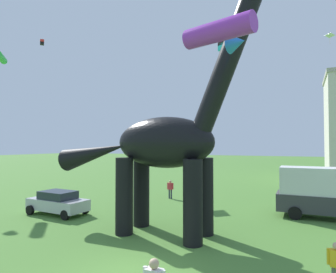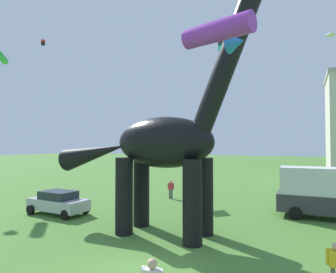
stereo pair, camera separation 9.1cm
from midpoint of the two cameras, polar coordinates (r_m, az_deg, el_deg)
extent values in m
plane|color=#4C7F33|center=(11.59, -7.50, -25.24)|extent=(240.00, 240.00, 0.00)
cylinder|color=black|center=(15.42, 7.07, -11.57)|extent=(0.92, 0.92, 3.97)
cylinder|color=black|center=(13.80, 4.72, -12.75)|extent=(0.92, 0.92, 3.97)
cylinder|color=black|center=(16.99, -5.42, -10.65)|extent=(0.92, 0.92, 3.97)
cylinder|color=black|center=(15.53, -8.80, -11.49)|extent=(0.92, 0.92, 3.97)
ellipsoid|color=black|center=(15.10, -0.89, -1.16)|extent=(5.43, 2.34, 2.67)
cylinder|color=black|center=(14.59, 12.13, 15.98)|extent=(3.90, 1.00, 7.74)
cone|color=black|center=(17.61, -14.33, -3.18)|extent=(4.77, 1.34, 2.26)
cube|color=#B7B7BC|center=(21.15, -21.06, -12.38)|extent=(4.28, 1.99, 0.72)
cube|color=#232B35|center=(21.04, -21.04, -10.72)|extent=(2.34, 1.68, 0.52)
cylinder|color=black|center=(20.80, -16.20, -13.62)|extent=(0.63, 0.25, 0.62)
cylinder|color=black|center=(19.53, -19.78, -14.38)|extent=(0.63, 0.25, 0.62)
cylinder|color=black|center=(22.93, -22.16, -12.43)|extent=(0.63, 0.25, 0.62)
cylinder|color=black|center=(21.79, -25.71, -12.97)|extent=(0.63, 0.25, 0.62)
cube|color=#38383D|center=(21.05, 28.40, -11.56)|extent=(5.61, 2.14, 1.10)
cube|color=silver|center=(20.83, 26.17, -7.81)|extent=(3.60, 2.04, 1.70)
cylinder|color=black|center=(22.17, 23.83, -12.56)|extent=(0.80, 0.27, 0.80)
cylinder|color=black|center=(20.11, 23.66, -13.70)|extent=(0.80, 0.27, 0.80)
cylinder|color=yellow|center=(11.29, 28.89, -20.00)|extent=(0.10, 0.10, 0.51)
cylinder|color=#2D3347|center=(25.46, 0.15, -11.28)|extent=(0.13, 0.13, 0.79)
cylinder|color=#2D3347|center=(25.38, 0.55, -11.31)|extent=(0.13, 0.13, 0.79)
cube|color=#D1333D|center=(25.31, 0.35, -9.79)|extent=(0.43, 0.26, 0.56)
sphere|color=tan|center=(25.26, 0.35, -8.89)|extent=(0.25, 0.25, 0.25)
cylinder|color=#D1333D|center=(25.41, -0.15, -9.70)|extent=(0.10, 0.10, 0.53)
cylinder|color=#D1333D|center=(25.21, 0.87, -9.76)|extent=(0.10, 0.10, 0.53)
sphere|color=tan|center=(8.10, -3.12, -23.79)|extent=(0.27, 0.27, 0.27)
cylinder|color=purple|center=(11.10, 9.64, 19.81)|extent=(2.76, 1.38, 0.74)
cone|color=#287AE5|center=(12.31, 13.22, 17.63)|extent=(0.84, 0.92, 0.78)
cube|color=black|center=(22.39, 10.78, 17.78)|extent=(0.81, 0.81, 0.47)
cube|color=#19B2B7|center=(22.27, 10.78, 16.90)|extent=(0.81, 0.81, 0.47)
cube|color=white|center=(32.43, 29.26, 17.03)|extent=(0.91, 0.93, 0.18)
cylinder|color=orange|center=(32.28, 29.28, 16.20)|extent=(0.01, 0.01, 0.76)
cube|color=red|center=(25.45, -2.05, 1.57)|extent=(1.97, 2.13, 0.28)
cylinder|color=orange|center=(25.41, -2.05, -0.95)|extent=(0.01, 0.01, 1.72)
cylinder|color=green|center=(34.15, -30.19, 13.33)|extent=(2.17, 2.25, 0.68)
cube|color=red|center=(35.02, -23.69, 16.86)|extent=(0.54, 0.54, 0.31)
cube|color=black|center=(34.94, -23.70, 16.49)|extent=(0.54, 0.54, 0.31)
camera|label=1|loc=(0.05, -90.15, 0.00)|focal=30.86mm
camera|label=2|loc=(0.05, 89.85, 0.00)|focal=30.86mm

